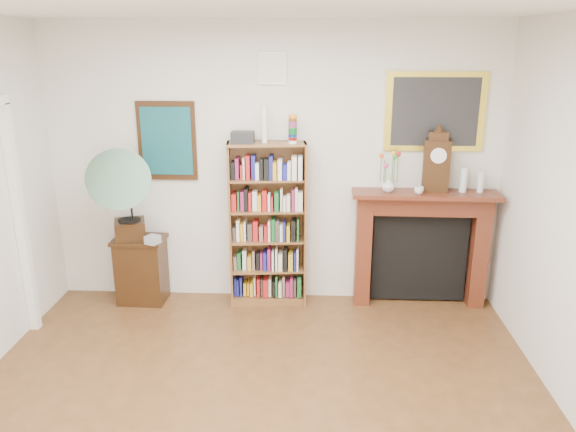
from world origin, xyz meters
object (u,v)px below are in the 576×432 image
object	(u,v)px
teacup	(419,190)
bottle_right	(481,182)
flower_vase	(388,184)
mantel_clock	(436,163)
side_cabinet	(142,270)
cd_stack	(153,240)
bottle_left	(463,180)
fireplace	(421,238)
bookshelf	(267,216)
gramophone	(121,190)

from	to	relation	value
teacup	bottle_right	distance (m)	0.61
flower_vase	teacup	size ratio (longest dim) A/B	1.54
mantel_clock	side_cabinet	bearing A→B (deg)	-169.72
bottle_right	side_cabinet	bearing A→B (deg)	-178.90
cd_stack	side_cabinet	bearing A→B (deg)	140.50
bottle_right	mantel_clock	bearing A→B (deg)	178.02
flower_vase	mantel_clock	bearing A→B (deg)	4.42
mantel_clock	bottle_left	size ratio (longest dim) A/B	2.42
cd_stack	mantel_clock	xyz separation A→B (m)	(2.75, 0.23, 0.75)
fireplace	flower_vase	distance (m)	0.67
mantel_clock	cd_stack	bearing A→B (deg)	-166.44
mantel_clock	bottle_right	world-z (taller)	mantel_clock
mantel_clock	bottle_right	distance (m)	0.47
flower_vase	bottle_right	distance (m)	0.89
teacup	bottle_right	xyz separation A→B (m)	(0.60, 0.09, 0.06)
bookshelf	mantel_clock	xyz separation A→B (m)	(1.63, 0.03, 0.55)
gramophone	cd_stack	size ratio (longest dim) A/B	8.03
cd_stack	flower_vase	distance (m)	2.36
fireplace	teacup	distance (m)	0.55
flower_vase	teacup	xyz separation A→B (m)	(0.28, -0.07, -0.03)
mantel_clock	flower_vase	size ratio (longest dim) A/B	4.14
bottle_right	bookshelf	bearing A→B (deg)	-179.51
gramophone	cd_stack	xyz separation A→B (m)	(0.27, 0.00, -0.50)
bookshelf	mantel_clock	world-z (taller)	bookshelf
gramophone	teacup	xyz separation A→B (m)	(2.85, 0.13, -0.00)
fireplace	cd_stack	bearing A→B (deg)	-173.25
side_cabinet	flower_vase	size ratio (longest dim) A/B	4.94
cd_stack	bottle_left	world-z (taller)	bottle_left
gramophone	bottle_left	distance (m)	3.29
side_cabinet	cd_stack	xyz separation A→B (m)	(0.18, -0.15, 0.39)
fireplace	bottle_left	distance (m)	0.71
teacup	bottle_right	size ratio (longest dim) A/B	0.46
fireplace	teacup	bearing A→B (deg)	-120.91
gramophone	flower_vase	world-z (taller)	gramophone
bookshelf	cd_stack	bearing A→B (deg)	-175.70
bookshelf	cd_stack	size ratio (longest dim) A/B	15.98
bookshelf	flower_vase	bearing A→B (deg)	-5.95
gramophone	bottle_left	size ratio (longest dim) A/B	4.02
fireplace	cd_stack	world-z (taller)	fireplace
fireplace	flower_vase	size ratio (longest dim) A/B	10.16
side_cabinet	mantel_clock	distance (m)	3.14
teacup	bottle_left	world-z (taller)	bottle_left
bottle_left	bottle_right	world-z (taller)	bottle_left
gramophone	mantel_clock	xyz separation A→B (m)	(3.02, 0.23, 0.24)
bottle_left	bottle_right	size ratio (longest dim) A/B	1.20
side_cabinet	mantel_clock	bearing A→B (deg)	3.05
mantel_clock	teacup	xyz separation A→B (m)	(-0.17, -0.11, -0.24)
gramophone	mantel_clock	size ratio (longest dim) A/B	1.66
cd_stack	flower_vase	xyz separation A→B (m)	(2.29, 0.20, 0.54)
bookshelf	teacup	distance (m)	1.50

